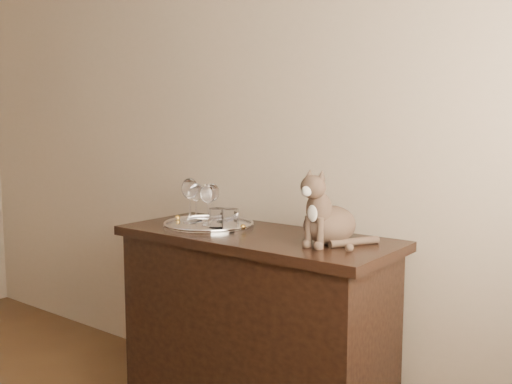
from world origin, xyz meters
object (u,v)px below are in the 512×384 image
at_px(tumbler_c, 230,219).
at_px(sideboard, 255,331).
at_px(tumbler_a, 218,218).
at_px(tray, 209,225).
at_px(cat, 330,206).
at_px(wine_glass_d, 208,204).
at_px(wine_glass_a, 196,202).
at_px(wine_glass_b, 212,202).
at_px(wine_glass_c, 190,200).

bearing_deg(tumbler_c, sideboard, 4.53).
bearing_deg(tumbler_a, sideboard, 9.52).
height_order(tray, cat, cat).
xyz_separation_m(sideboard, wine_glass_d, (-0.26, 0.00, 0.52)).
relative_size(wine_glass_a, wine_glass_d, 0.96).
bearing_deg(cat, tray, -175.52).
distance_m(sideboard, wine_glass_b, 0.61).
height_order(wine_glass_a, wine_glass_b, same).
bearing_deg(wine_glass_d, cat, 1.09).
bearing_deg(cat, sideboard, -174.00).
height_order(tray, tumbler_a, tumbler_a).
bearing_deg(tumbler_a, wine_glass_a, 160.23).
height_order(tray, wine_glass_b, wine_glass_b).
xyz_separation_m(sideboard, cat, (0.35, 0.01, 0.57)).
height_order(wine_glass_c, tumbler_a, wine_glass_c).
bearing_deg(tumbler_c, wine_glass_c, 177.60).
height_order(wine_glass_d, tumbler_a, wine_glass_d).
relative_size(sideboard, cat, 4.13).
relative_size(tray, wine_glass_b, 2.30).
bearing_deg(tumbler_a, cat, 4.82).
distance_m(wine_glass_b, wine_glass_d, 0.09).
relative_size(wine_glass_a, wine_glass_b, 0.99).
distance_m(wine_glass_a, tumbler_a, 0.21).
bearing_deg(wine_glass_b, tumbler_c, -26.67).
xyz_separation_m(tumbler_a, tumbler_c, (0.05, 0.02, 0.00)).
relative_size(sideboard, wine_glass_b, 6.90).
xyz_separation_m(tumbler_a, cat, (0.53, 0.04, 0.10)).
distance_m(wine_glass_b, cat, 0.66).
distance_m(sideboard, tumbler_c, 0.49).
xyz_separation_m(wine_glass_d, cat, (0.61, 0.01, 0.05)).
relative_size(wine_glass_a, tumbler_c, 2.06).
distance_m(tray, wine_glass_a, 0.14).
xyz_separation_m(wine_glass_c, tumbler_c, (0.25, -0.01, -0.06)).
bearing_deg(wine_glass_d, tumbler_a, -21.09).
xyz_separation_m(wine_glass_a, wine_glass_c, (-0.00, -0.04, 0.01)).
xyz_separation_m(tray, wine_glass_c, (-0.11, -0.01, 0.10)).
bearing_deg(wine_glass_c, wine_glass_a, 87.52).
distance_m(wine_glass_d, tumbler_c, 0.15).
bearing_deg(wine_glass_a, cat, -1.94).
xyz_separation_m(sideboard, wine_glass_b, (-0.31, 0.08, 0.52)).
bearing_deg(wine_glass_c, tray, 2.65).
xyz_separation_m(wine_glass_a, cat, (0.72, -0.02, 0.05)).
relative_size(wine_glass_a, cat, 0.59).
relative_size(tray, wine_glass_c, 2.00).
bearing_deg(tumbler_a, tray, 157.15).
xyz_separation_m(tray, cat, (0.61, 0.01, 0.14)).
relative_size(tumbler_c, cat, 0.29).
height_order(sideboard, wine_glass_d, wine_glass_d).
bearing_deg(sideboard, cat, 2.38).
relative_size(tray, cat, 1.38).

